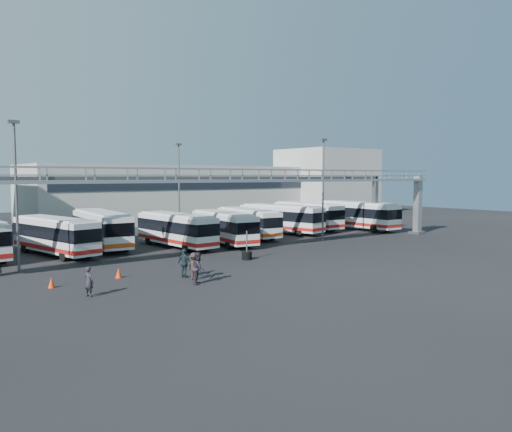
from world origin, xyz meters
TOP-DOWN VIEW (x-y plane):
  - ground at (0.00, 0.00)m, footprint 140.00×140.00m
  - gantry at (0.00, 5.87)m, footprint 51.40×5.15m
  - warehouse at (12.00, 38.00)m, footprint 42.00×14.00m
  - building_right at (38.00, 32.00)m, footprint 14.00×12.00m
  - light_pole_left at (-16.00, 8.00)m, footprint 0.70×0.35m
  - light_pole_mid at (12.00, 7.00)m, footprint 0.70×0.35m
  - light_pole_back at (4.00, 22.00)m, footprint 0.70×0.35m
  - bus_2 at (-12.01, 13.71)m, footprint 4.38×10.53m
  - bus_3 at (-7.47, 15.60)m, footprint 3.51×11.18m
  - bus_4 at (-1.94, 11.77)m, footprint 2.93×10.35m
  - bus_5 at (2.76, 11.06)m, footprint 3.81×10.41m
  - bus_6 at (7.70, 13.83)m, footprint 3.55×10.30m
  - bus_7 at (13.06, 14.76)m, footprint 4.36×10.95m
  - bus_8 at (18.47, 16.11)m, footprint 3.34×10.93m
  - bus_9 at (22.98, 12.03)m, footprint 2.71×11.17m
  - pedestrian_a at (-14.64, -2.00)m, footprint 0.60×0.71m
  - pedestrian_b at (-8.30, -2.82)m, footprint 1.17×1.19m
  - pedestrian_c at (-7.90, -1.63)m, footprint 0.80×1.20m
  - pedestrian_d at (-8.04, -0.66)m, footprint 0.71×1.18m
  - cone_left at (-11.44, 1.82)m, footprint 0.49×0.49m
  - cone_right at (-15.66, 1.45)m, footprint 0.46×0.46m
  - tire_stack at (-0.77, 2.51)m, footprint 0.79×0.79m

SIDE VIEW (x-z plane):
  - ground at x=0.00m, z-range 0.00..0.00m
  - cone_right at x=-15.66m, z-range 0.00..0.63m
  - cone_left at x=-11.44m, z-range 0.00..0.67m
  - tire_stack at x=-0.77m, z-range -0.75..1.51m
  - pedestrian_a at x=-14.64m, z-range 0.00..1.65m
  - pedestrian_c at x=-7.90m, z-range 0.00..1.72m
  - pedestrian_d at x=-8.04m, z-range 0.00..1.87m
  - pedestrian_b at x=-8.30m, z-range 0.00..1.93m
  - bus_6 at x=7.70m, z-range 0.16..3.23m
  - bus_5 at x=2.76m, z-range 0.16..3.26m
  - bus_4 at x=-1.94m, z-range 0.17..3.27m
  - bus_2 at x=-12.01m, z-range 0.17..3.28m
  - bus_7 at x=13.06m, z-range 0.17..3.42m
  - bus_8 at x=18.47m, z-range 0.17..3.44m
  - bus_3 at x=-7.47m, z-range 0.18..3.52m
  - bus_9 at x=22.98m, z-range 0.18..3.56m
  - warehouse at x=12.00m, z-range 0.00..8.00m
  - building_right at x=38.00m, z-range 0.00..11.00m
  - gantry at x=0.00m, z-range 1.96..9.06m
  - light_pole_left at x=-16.00m, z-range 0.62..10.83m
  - light_pole_mid at x=12.00m, z-range 0.62..10.83m
  - light_pole_back at x=4.00m, z-range 0.62..10.83m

